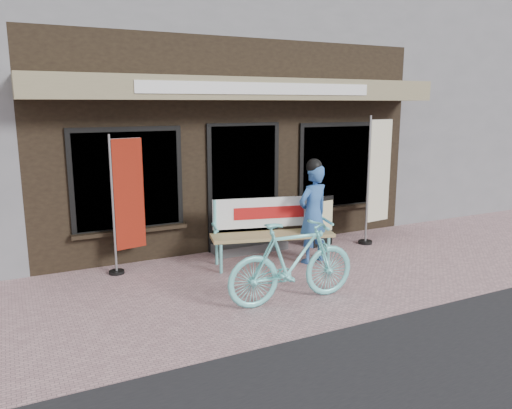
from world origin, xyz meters
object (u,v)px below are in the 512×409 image
bicycle (292,262)px  menu_stand (322,221)px  nobori_cream (377,178)px  nobori_red (126,202)px  person (313,212)px  bench (271,226)px

bicycle → menu_stand: bearing=-39.5°
bicycle → nobori_cream: (2.83, 1.79, 0.66)m
nobori_cream → menu_stand: bearing=161.9°
nobori_cream → menu_stand: nobori_cream is taller
nobori_red → menu_stand: bearing=-15.2°
person → bicycle: 1.74m
bench → menu_stand: size_ratio=2.20×
bench → bicycle: (-0.51, -1.54, -0.08)m
bicycle → person: bearing=-38.8°
bench → menu_stand: 1.37m
nobori_cream → bench: bearing=178.8°
nobori_cream → menu_stand: size_ratio=2.56×
person → nobori_red: bearing=149.8°
bench → nobori_red: (-2.12, 0.62, 0.47)m
bicycle → menu_stand: size_ratio=1.96×
nobori_red → menu_stand: (3.41, -0.18, -0.62)m
person → bicycle: bearing=-144.1°
person → bicycle: (-1.14, -1.29, -0.29)m
nobori_red → menu_stand: 3.47m
nobori_red → menu_stand: nobori_red is taller
person → nobori_red: (-2.75, 0.87, 0.25)m
bicycle → nobori_cream: bearing=-55.1°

